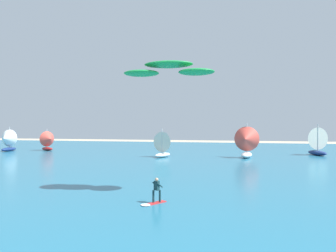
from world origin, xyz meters
TOP-DOWN VIEW (x-y plane):
  - ocean at (0.00, 50.47)m, footprint 160.00×90.00m
  - kitesurfer at (-0.57, 19.25)m, footprint 1.56×1.93m
  - kite at (-0.41, 22.80)m, footprint 7.17×2.76m
  - sailboat_mid_left at (6.06, 50.43)m, footprint 4.20×4.89m
  - sailboat_anchored_offshore at (-33.11, 56.77)m, footprint 3.98×3.55m
  - sailboat_far_right at (-6.90, 49.19)m, footprint 3.69×4.14m
  - sailboat_heeled_over at (17.90, 58.30)m, footprint 4.30×4.80m
  - sailboat_near_shore at (-40.06, 53.25)m, footprint 3.55×4.18m

SIDE VIEW (x-z plane):
  - ocean at x=0.00m, z-range 0.00..0.10m
  - kitesurfer at x=-0.57m, z-range -0.13..1.54m
  - sailboat_anchored_offshore at x=-33.11m, z-range -0.09..4.35m
  - sailboat_far_right at x=-6.90m, z-range -0.10..4.56m
  - sailboat_near_shore at x=-40.06m, z-range -0.10..4.77m
  - sailboat_heeled_over at x=17.90m, z-range -0.13..5.28m
  - sailboat_mid_left at x=6.06m, z-range -0.13..5.46m
  - kite at x=-0.41m, z-range 9.02..10.08m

